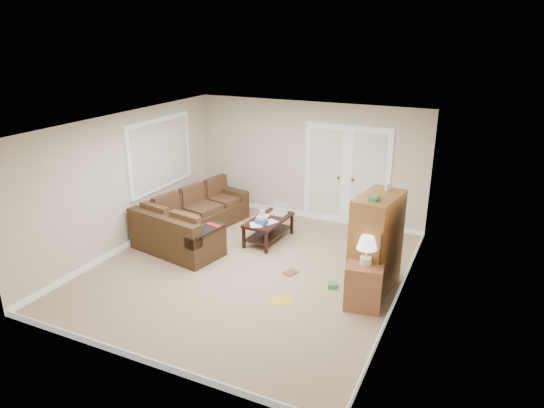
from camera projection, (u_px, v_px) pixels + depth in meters
The scene contains 17 objects.
floor at pixel (249, 269), 8.28m from camera, with size 5.50×5.50×0.00m, color tan.
ceiling at pixel (246, 124), 7.43m from camera, with size 5.00×5.50×0.02m, color silver.
wall_left at pixel (126, 181), 8.85m from camera, with size 0.02×5.50×2.50m, color beige.
wall_right at pixel (404, 225), 6.86m from camera, with size 0.02×5.50×2.50m, color beige.
wall_back at pixel (308, 161), 10.20m from camera, with size 5.00×0.02×2.50m, color beige.
wall_front at pixel (135, 273), 5.51m from camera, with size 5.00×0.02×2.50m, color beige.
baseboards at pixel (249, 267), 8.26m from camera, with size 5.00×5.50×0.10m, color white, non-canonical shape.
french_doors at pixel (346, 176), 9.91m from camera, with size 1.80×0.05×2.13m.
window_left at pixel (161, 154), 9.59m from camera, with size 0.05×1.92×1.42m.
sectional_sofa at pixel (191, 223), 9.44m from camera, with size 1.83×2.82×0.79m.
coffee_table at pixel (269, 228), 9.34m from camera, with size 0.64×1.16×0.77m.
tv_armoire at pixel (376, 243), 7.42m from camera, with size 0.67×1.04×1.67m.
side_cabinet at pixel (364, 281), 7.07m from camera, with size 0.60×0.60×1.12m.
space_heater at pixel (385, 228), 9.61m from camera, with size 0.12×0.10×0.30m, color white.
floor_magazine at pixel (282, 300), 7.33m from camera, with size 0.31×0.24×0.01m, color gold.
floor_greenbox at pixel (332, 285), 7.71m from camera, with size 0.14×0.19×0.07m, color #3E884A.
floor_book at pixel (287, 271), 8.21m from camera, with size 0.17×0.24×0.02m, color brown.
Camera 1 is at (3.50, -6.55, 3.86)m, focal length 32.00 mm.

